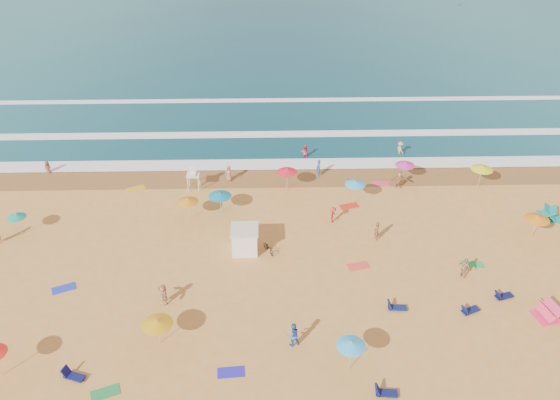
{
  "coord_description": "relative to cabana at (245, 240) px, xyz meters",
  "views": [
    {
      "loc": [
        0.0,
        -34.25,
        27.52
      ],
      "look_at": [
        0.93,
        6.0,
        1.5
      ],
      "focal_mm": 35.0,
      "sensor_mm": 36.0,
      "label": 1
    }
  ],
  "objects": [
    {
      "name": "wet_sand",
      "position": [
        2.01,
        11.63,
        -0.99
      ],
      "size": [
        220.0,
        220.0,
        0.0
      ],
      "primitive_type": "plane",
      "color": "olive",
      "rests_on": "ground"
    },
    {
      "name": "popup_tents",
      "position": [
        24.04,
        -1.94,
        -0.4
      ],
      "size": [
        7.75,
        14.24,
        1.2
      ],
      "color": "#FB376B",
      "rests_on": "ground"
    },
    {
      "name": "cabana",
      "position": [
        0.0,
        0.0,
        0.0
      ],
      "size": [
        2.0,
        2.0,
        2.0
      ],
      "primitive_type": "cube",
      "color": "white",
      "rests_on": "ground"
    },
    {
      "name": "surf_foam",
      "position": [
        2.01,
        20.45,
        -0.9
      ],
      "size": [
        200.0,
        18.7,
        0.05
      ],
      "color": "white",
      "rests_on": "ground"
    },
    {
      "name": "bicycle",
      "position": [
        1.9,
        -0.3,
        -0.57
      ],
      "size": [
        1.27,
        1.71,
        0.86
      ],
      "primitive_type": "imported",
      "rotation": [
        0.0,
        0.0,
        0.49
      ],
      "color": "black",
      "rests_on": "ground"
    },
    {
      "name": "beach_umbrellas",
      "position": [
        5.88,
        -0.3,
        1.04
      ],
      "size": [
        58.47,
        25.36,
        0.78
      ],
      "color": "orange",
      "rests_on": "ground"
    },
    {
      "name": "lifeguard_stand",
      "position": [
        -5.19,
        9.66,
        0.05
      ],
      "size": [
        1.2,
        1.2,
        2.1
      ],
      "primitive_type": null,
      "color": "white",
      "rests_on": "ground"
    },
    {
      "name": "ground",
      "position": [
        2.01,
        -0.87,
        -1.0
      ],
      "size": [
        220.0,
        220.0,
        0.0
      ],
      "primitive_type": "plane",
      "color": "gold",
      "rests_on": "ground"
    },
    {
      "name": "towels",
      "position": [
        1.64,
        -3.46,
        -0.98
      ],
      "size": [
        45.54,
        25.63,
        0.03
      ],
      "color": "red",
      "rests_on": "ground"
    },
    {
      "name": "ocean",
      "position": [
        2.01,
        83.13,
        -1.0
      ],
      "size": [
        220.0,
        140.0,
        0.18
      ],
      "primitive_type": "cube",
      "color": "#0C4756",
      "rests_on": "ground"
    },
    {
      "name": "cabana_roof",
      "position": [
        0.0,
        0.0,
        1.06
      ],
      "size": [
        2.2,
        2.2,
        0.12
      ],
      "primitive_type": "cube",
      "color": "silver",
      "rests_on": "cabana"
    },
    {
      "name": "loungers",
      "position": [
        10.28,
        -5.96,
        -0.83
      ],
      "size": [
        48.47,
        26.27,
        0.34
      ],
      "color": "#0F124E",
      "rests_on": "ground"
    },
    {
      "name": "beachgoers",
      "position": [
        1.62,
        3.62,
        -0.2
      ],
      "size": [
        44.24,
        27.39,
        2.15
      ],
      "color": "tan",
      "rests_on": "ground"
    }
  ]
}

